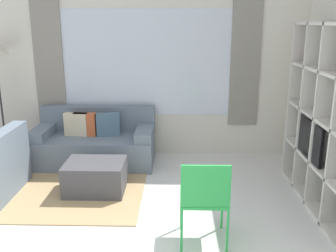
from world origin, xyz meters
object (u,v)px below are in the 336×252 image
ottoman (95,177)px  folding_chair (204,196)px  shelving_unit (335,120)px  couch_main (95,143)px

ottoman → folding_chair: 1.74m
shelving_unit → folding_chair: (-1.49, -0.87, -0.50)m
couch_main → ottoman: couch_main is taller
shelving_unit → folding_chair: shelving_unit is taller
ottoman → folding_chair: folding_chair is taller
couch_main → folding_chair: size_ratio=2.02×
ottoman → couch_main: bearing=102.1°
folding_chair → couch_main: bearing=-55.4°
folding_chair → ottoman: bearing=-41.9°
shelving_unit → ottoman: 2.89m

